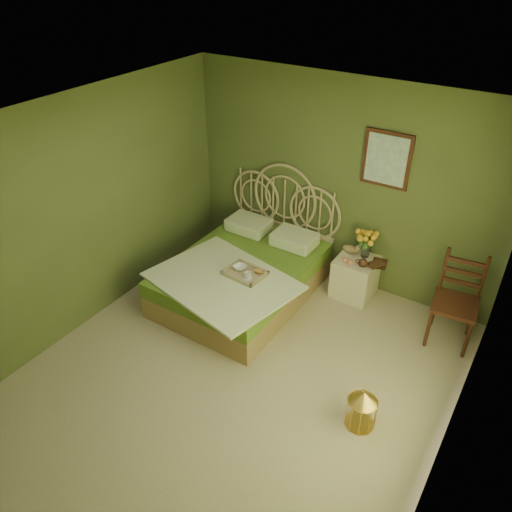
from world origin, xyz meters
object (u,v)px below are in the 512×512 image
Objects in this scene: bed at (244,273)px; birdcage at (362,409)px; nightstand at (356,271)px; chair at (459,294)px.

bed reaches higher than birdcage.
bed reaches higher than nightstand.
chair is at bearing -6.77° from nightstand.
nightstand is 2.03m from birdcage.
birdcage is at bearing -109.10° from chair.
nightstand is at bearing 166.40° from chair.
bed is 2.49m from chair.
nightstand reaches higher than birdcage.
nightstand is 2.28× the size of birdcage.
chair reaches higher than nightstand.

